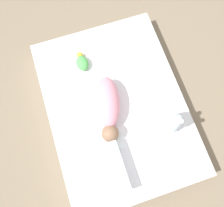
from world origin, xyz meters
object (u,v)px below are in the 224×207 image
object	(u,v)px
swaddled_baby	(108,107)
bunny_plush	(172,121)
turtle_plush	(82,62)
pillow	(101,172)

from	to	relation	value
swaddled_baby	bunny_plush	xyz separation A→B (m)	(-0.26, -0.41, 0.04)
bunny_plush	turtle_plush	distance (m)	0.87
turtle_plush	swaddled_baby	bearing A→B (deg)	-168.95
swaddled_baby	turtle_plush	distance (m)	0.46
bunny_plush	turtle_plush	size ratio (longest dim) A/B	1.72
swaddled_baby	pillow	xyz separation A→B (m)	(-0.44, 0.20, -0.03)
pillow	swaddled_baby	bearing A→B (deg)	-24.16
swaddled_baby	pillow	distance (m)	0.49
swaddled_baby	bunny_plush	world-z (taller)	bunny_plush
swaddled_baby	pillow	bearing A→B (deg)	-10.52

